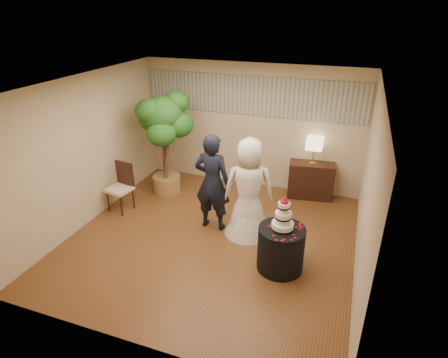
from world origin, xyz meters
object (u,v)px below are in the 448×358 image
at_px(ficus_tree, 164,144).
at_px(side_chair, 119,188).
at_px(console, 311,180).
at_px(bride, 249,188).
at_px(groom, 212,182).
at_px(wedding_cake, 283,214).
at_px(table_lamp, 314,151).
at_px(cake_table, 281,248).

xyz_separation_m(ficus_tree, side_chair, (-0.51, -1.06, -0.65)).
height_order(console, side_chair, side_chair).
xyz_separation_m(bride, side_chair, (-2.71, -0.07, -0.43)).
xyz_separation_m(groom, wedding_cake, (1.48, -0.81, 0.08)).
height_order(groom, console, groom).
height_order(wedding_cake, ficus_tree, ficus_tree).
bearing_deg(table_lamp, console, 0.00).
bearing_deg(groom, side_chair, 2.79).
bearing_deg(wedding_cake, bride, 133.62).
distance_m(table_lamp, ficus_tree, 3.21).
bearing_deg(bride, groom, -16.03).
relative_size(groom, bride, 1.01).
bearing_deg(groom, cake_table, 152.80).
relative_size(wedding_cake, table_lamp, 0.94).
height_order(wedding_cake, console, wedding_cake).
distance_m(wedding_cake, table_lamp, 2.66).
xyz_separation_m(table_lamp, ficus_tree, (-3.09, -0.84, 0.06)).
bearing_deg(bride, wedding_cake, 116.10).
xyz_separation_m(console, side_chair, (-3.61, -1.90, 0.10)).
relative_size(wedding_cake, ficus_tree, 0.24).
xyz_separation_m(console, ficus_tree, (-3.09, -0.84, 0.75)).
relative_size(table_lamp, side_chair, 0.57).
height_order(console, table_lamp, table_lamp).
bearing_deg(wedding_cake, table_lamp, 87.68).
height_order(groom, bride, groom).
bearing_deg(bride, cake_table, 116.10).
xyz_separation_m(bride, cake_table, (0.79, -0.82, -0.56)).
xyz_separation_m(console, table_lamp, (0.00, 0.00, 0.69)).
xyz_separation_m(bride, wedding_cake, (0.79, -0.82, 0.09)).
bearing_deg(ficus_tree, console, 15.17).
height_order(table_lamp, side_chair, table_lamp).
bearing_deg(table_lamp, side_chair, -152.21).
bearing_deg(ficus_tree, side_chair, -115.81).
xyz_separation_m(groom, table_lamp, (1.58, 1.85, 0.16)).
distance_m(groom, side_chair, 2.07).
xyz_separation_m(cake_table, side_chair, (-3.50, 0.76, 0.13)).
bearing_deg(table_lamp, groom, -130.50).
bearing_deg(table_lamp, cake_table, -92.32).
height_order(bride, table_lamp, bride).
bearing_deg(cake_table, console, 87.68).
height_order(groom, cake_table, groom).
bearing_deg(table_lamp, bride, -115.95).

